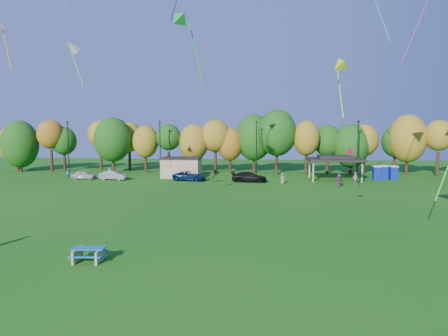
# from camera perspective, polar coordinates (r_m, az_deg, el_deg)

# --- Properties ---
(ground) EXTENTS (160.00, 160.00, 0.00)m
(ground) POSITION_cam_1_polar(r_m,az_deg,el_deg) (26.33, -1.61, -11.30)
(ground) COLOR #19600F
(ground) RESTS_ON ground
(tree_line) EXTENTS (93.57, 10.55, 11.15)m
(tree_line) POSITION_cam_1_polar(r_m,az_deg,el_deg) (70.67, 2.29, 4.05)
(tree_line) COLOR black
(tree_line) RESTS_ON ground
(lamp_posts) EXTENTS (64.50, 0.25, 9.09)m
(lamp_posts) POSITION_cam_1_polar(r_m,az_deg,el_deg) (65.07, 4.66, 3.03)
(lamp_posts) COLOR black
(lamp_posts) RESTS_ON ground
(utility_building) EXTENTS (6.30, 4.30, 3.25)m
(utility_building) POSITION_cam_1_polar(r_m,az_deg,el_deg) (64.66, -6.10, 0.10)
(utility_building) COLOR tan
(utility_building) RESTS_ON ground
(pavilion) EXTENTS (8.20, 6.20, 3.77)m
(pavilion) POSITION_cam_1_polar(r_m,az_deg,el_deg) (63.08, 15.56, 1.25)
(pavilion) COLOR tan
(pavilion) RESTS_ON ground
(porta_potties) EXTENTS (3.75, 2.09, 2.18)m
(porta_potties) POSITION_cam_1_polar(r_m,az_deg,el_deg) (66.19, 21.96, -0.61)
(porta_potties) COLOR #0B2097
(porta_potties) RESTS_ON ground
(picnic_table) EXTENTS (1.96, 1.66, 0.80)m
(picnic_table) POSITION_cam_1_polar(r_m,az_deg,el_deg) (24.87, -18.76, -11.47)
(picnic_table) COLOR tan
(picnic_table) RESTS_ON ground
(car_a) EXTENTS (3.77, 1.54, 1.28)m
(car_a) POSITION_cam_1_polar(r_m,az_deg,el_deg) (65.84, -19.41, -0.95)
(car_a) COLOR silver
(car_a) RESTS_ON ground
(car_b) EXTENTS (4.51, 2.09, 1.43)m
(car_b) POSITION_cam_1_polar(r_m,az_deg,el_deg) (63.41, -15.50, -1.01)
(car_b) COLOR gray
(car_b) RESTS_ON ground
(car_c) EXTENTS (5.43, 3.13, 1.42)m
(car_c) POSITION_cam_1_polar(r_m,az_deg,el_deg) (60.43, -4.92, -1.14)
(car_c) COLOR #0C234C
(car_c) RESTS_ON ground
(car_d) EXTENTS (5.30, 2.43, 1.50)m
(car_d) POSITION_cam_1_polar(r_m,az_deg,el_deg) (58.77, 3.62, -1.28)
(car_d) COLOR black
(car_d) RESTS_ON ground
(far_person_0) EXTENTS (0.72, 0.66, 1.65)m
(far_person_0) POSITION_cam_1_polar(r_m,az_deg,el_deg) (59.65, 18.32, -1.37)
(far_person_0) COLOR #A84F8F
(far_person_0) RESTS_ON ground
(far_person_1) EXTENTS (0.87, 0.93, 1.60)m
(far_person_1) POSITION_cam_1_polar(r_m,az_deg,el_deg) (57.02, 8.36, -1.48)
(far_person_1) COLOR #727D55
(far_person_1) RESTS_ON ground
(far_person_2) EXTENTS (1.29, 1.02, 1.76)m
(far_person_2) POSITION_cam_1_polar(r_m,az_deg,el_deg) (63.55, -16.01, -0.86)
(far_person_2) COLOR teal
(far_person_2) RESTS_ON ground
(far_person_3) EXTENTS (1.44, 1.68, 1.83)m
(far_person_3) POSITION_cam_1_polar(r_m,az_deg,el_deg) (55.46, 16.12, -1.71)
(far_person_3) COLOR #87387E
(far_person_3) RESTS_ON ground
(far_person_4) EXTENTS (1.05, 0.49, 1.76)m
(far_person_4) POSITION_cam_1_polar(r_m,az_deg,el_deg) (57.68, -1.68, -1.27)
(far_person_4) COLOR #596B41
(far_person_4) RESTS_ON ground
(far_person_5) EXTENTS (0.75, 0.88, 1.58)m
(far_person_5) POSITION_cam_1_polar(r_m,az_deg,el_deg) (67.99, -21.29, -0.70)
(far_person_5) COLOR teal
(far_person_5) RESTS_ON ground
(kite_4) EXTENTS (1.59, 3.32, 5.46)m
(kite_4) POSITION_cam_1_polar(r_m,az_deg,el_deg) (35.92, 16.27, 14.15)
(kite_4) COLOR #C2DC17
(kite_5) EXTENTS (1.56, 1.94, 3.35)m
(kite_5) POSITION_cam_1_polar(r_m,az_deg,el_deg) (31.55, -20.70, 15.71)
(kite_5) COLOR #B3B3B3
(kite_8) EXTENTS (3.77, 3.78, 7.58)m
(kite_8) POSITION_cam_1_polar(r_m,az_deg,el_deg) (40.99, -6.54, 20.55)
(kite_8) COLOR green
(kite_12) EXTENTS (1.10, 1.27, 1.09)m
(kite_12) POSITION_cam_1_polar(r_m,az_deg,el_deg) (35.54, 17.53, 2.52)
(kite_12) COLOR #E80C54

